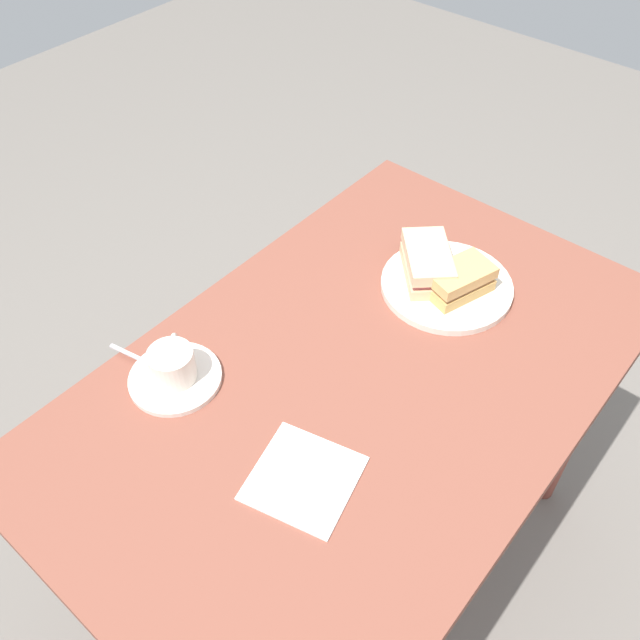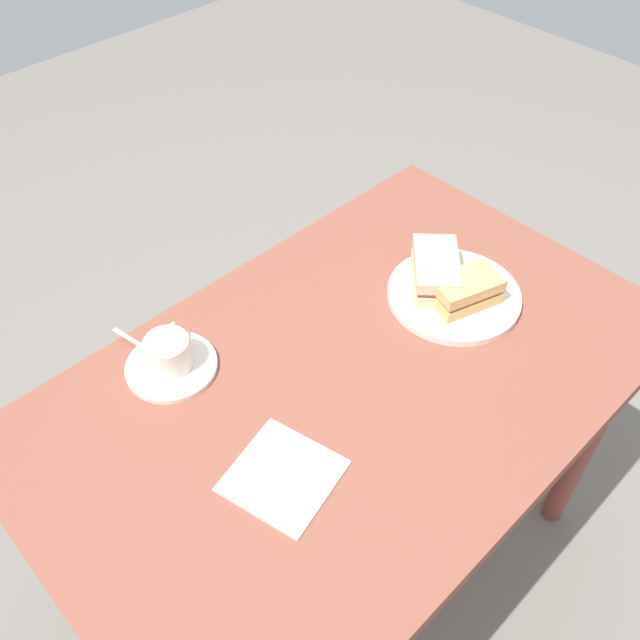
% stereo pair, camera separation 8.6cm
% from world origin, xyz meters
% --- Properties ---
extents(ground_plane, '(6.00, 6.00, 0.00)m').
position_xyz_m(ground_plane, '(0.00, 0.00, 0.00)').
color(ground_plane, slate).
extents(dining_table, '(1.11, 0.70, 0.73)m').
position_xyz_m(dining_table, '(0.00, 0.00, 0.64)').
color(dining_table, brown).
rests_on(dining_table, ground_plane).
extents(sandwich_plate, '(0.25, 0.25, 0.01)m').
position_xyz_m(sandwich_plate, '(0.27, -0.00, 0.74)').
color(sandwich_plate, silver).
rests_on(sandwich_plate, dining_table).
extents(sandwich_front, '(0.14, 0.11, 0.05)m').
position_xyz_m(sandwich_front, '(0.27, -0.03, 0.78)').
color(sandwich_front, tan).
rests_on(sandwich_front, sandwich_plate).
extents(sandwich_back, '(0.16, 0.16, 0.06)m').
position_xyz_m(sandwich_back, '(0.27, 0.04, 0.78)').
color(sandwich_back, '#D8B284').
rests_on(sandwich_back, sandwich_plate).
extents(coffee_saucer, '(0.16, 0.16, 0.01)m').
position_xyz_m(coffee_saucer, '(-0.21, 0.23, 0.74)').
color(coffee_saucer, silver).
rests_on(coffee_saucer, dining_table).
extents(coffee_cup, '(0.09, 0.09, 0.06)m').
position_xyz_m(coffee_cup, '(-0.21, 0.23, 0.78)').
color(coffee_cup, silver).
rests_on(coffee_cup, coffee_saucer).
extents(spoon, '(0.03, 0.10, 0.01)m').
position_xyz_m(spoon, '(-0.23, 0.30, 0.75)').
color(spoon, silver).
rests_on(spoon, coffee_saucer).
extents(napkin, '(0.18, 0.18, 0.00)m').
position_xyz_m(napkin, '(-0.21, -0.06, 0.74)').
color(napkin, white).
rests_on(napkin, dining_table).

